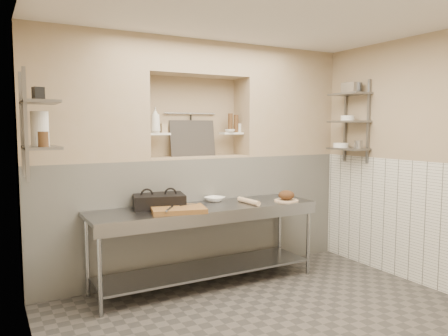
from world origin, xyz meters
TOP-DOWN VIEW (x-y plane):
  - floor at (0.00, 0.00)m, footprint 4.00×3.90m
  - ceiling at (0.00, 0.00)m, footprint 4.00×3.90m
  - wall_left at (-2.05, 0.00)m, footprint 0.10×3.90m
  - wall_right at (2.05, 0.00)m, footprint 0.10×3.90m
  - wall_back at (0.00, 2.00)m, footprint 4.00×0.10m
  - backwall_lower at (0.00, 1.75)m, footprint 4.00×0.40m
  - alcove_sill at (0.00, 1.75)m, footprint 1.30×0.40m
  - backwall_pillar_left at (-1.33, 1.75)m, footprint 1.35×0.40m
  - backwall_pillar_right at (1.33, 1.75)m, footprint 1.35×0.40m
  - backwall_header at (0.00, 1.75)m, footprint 1.30×0.40m
  - wainscot_left at (-1.99, 0.00)m, footprint 0.02×3.90m
  - wainscot_right at (1.99, 0.00)m, footprint 0.02×3.90m
  - alcove_shelf_left at (-0.50, 1.75)m, footprint 0.28×0.16m
  - alcove_shelf_right at (0.50, 1.75)m, footprint 0.28×0.16m
  - utensil_rail at (0.00, 1.92)m, footprint 0.70×0.02m
  - hanging_steel at (0.00, 1.90)m, footprint 0.02×0.02m
  - splash_panel at (0.00, 1.85)m, footprint 0.60×0.08m
  - shelf_rail_left_a at (-1.98, 1.25)m, footprint 0.03×0.03m
  - shelf_rail_left_b at (-1.98, 0.85)m, footprint 0.03×0.03m
  - wall_shelf_left_lower at (-1.84, 1.05)m, footprint 0.30×0.50m
  - wall_shelf_left_upper at (-1.84, 1.05)m, footprint 0.30×0.50m
  - shelf_rail_right_a at (1.98, 1.25)m, footprint 0.03×0.03m
  - shelf_rail_right_b at (1.98, 0.85)m, footprint 0.03×0.03m
  - wall_shelf_right_lower at (1.84, 1.05)m, footprint 0.30×0.50m
  - wall_shelf_right_mid at (1.84, 1.05)m, footprint 0.30×0.50m
  - wall_shelf_right_upper at (1.84, 1.05)m, footprint 0.30×0.50m
  - prep_table at (-0.15, 1.18)m, footprint 2.60×0.70m
  - panini_press at (-0.63, 1.36)m, footprint 0.62×0.51m
  - cutting_board at (-0.54, 1.04)m, footprint 0.63×0.51m
  - knife_blade at (-0.38, 1.13)m, footprint 0.24×0.08m
  - tongs at (-0.67, 0.97)m, footprint 0.16×0.21m
  - mixing_bowl at (0.09, 1.43)m, footprint 0.29×0.29m
  - rolling_pin at (0.35, 1.09)m, footprint 0.08×0.39m
  - bread_board at (0.84, 1.02)m, footprint 0.29×0.29m
  - bread_loaf at (0.84, 1.02)m, footprint 0.19×0.19m
  - bottle_soap at (-0.54, 1.71)m, footprint 0.15×0.15m
  - jar_alcove at (-0.40, 1.79)m, footprint 0.07×0.07m
  - bowl_alcove at (0.45, 1.70)m, footprint 0.16×0.16m
  - condiment_a at (0.56, 1.74)m, footprint 0.06×0.06m
  - condiment_b at (0.49, 1.77)m, footprint 0.06×0.06m
  - condiment_c at (0.63, 1.78)m, footprint 0.07×0.07m
  - jug_left at (-1.84, 1.12)m, footprint 0.15×0.15m
  - jar_left at (-1.84, 0.89)m, footprint 0.09×0.09m
  - box_left_upper at (-1.84, 1.13)m, footprint 0.11×0.11m
  - bowl_right at (1.84, 1.18)m, footprint 0.20×0.20m
  - canister_right at (1.84, 0.87)m, footprint 0.10×0.10m
  - bowl_right_mid at (1.84, 1.07)m, footprint 0.17×0.17m
  - basket_right at (1.84, 1.02)m, footprint 0.18×0.22m

SIDE VIEW (x-z plane):
  - floor at x=0.00m, z-range -0.10..0.00m
  - prep_table at x=-0.15m, z-range 0.19..1.09m
  - backwall_lower at x=0.00m, z-range 0.00..1.40m
  - wainscot_left at x=-1.99m, z-range 0.00..1.40m
  - wainscot_right at x=1.99m, z-range 0.00..1.40m
  - bread_board at x=0.84m, z-range 0.90..0.92m
  - cutting_board at x=-0.54m, z-range 0.90..0.95m
  - mixing_bowl at x=0.09m, z-range 0.90..0.96m
  - rolling_pin at x=0.35m, z-range 0.90..0.96m
  - knife_blade at x=-0.38m, z-range 0.95..0.95m
  - tongs at x=-0.67m, z-range 0.95..0.97m
  - bread_loaf at x=0.84m, z-range 0.92..1.03m
  - panini_press at x=-0.63m, z-range 0.90..1.05m
  - wall_left at x=-2.05m, z-range 0.00..2.80m
  - wall_right at x=2.05m, z-range 0.00..2.80m
  - wall_back at x=0.00m, z-range 0.00..2.80m
  - alcove_sill at x=0.00m, z-range 1.40..1.42m
  - wall_shelf_right_lower at x=1.84m, z-range 1.49..1.51m
  - bowl_right at x=1.84m, z-range 1.51..1.57m
  - canister_right at x=1.84m, z-range 1.51..1.61m
  - wall_shelf_left_lower at x=-1.84m, z-range 1.59..1.61m
  - splash_panel at x=0.00m, z-range 1.42..1.86m
  - jar_left at x=-1.84m, z-range 1.61..1.74m
  - alcove_shelf_left at x=-0.50m, z-range 1.69..1.71m
  - alcove_shelf_right at x=0.50m, z-range 1.69..1.71m
  - bowl_alcove at x=0.45m, z-range 1.71..1.75m
  - jug_left at x=-1.84m, z-range 1.61..1.92m
  - jar_alcove at x=-0.40m, z-range 1.71..1.82m
  - condiment_c at x=0.63m, z-range 1.71..1.83m
  - hanging_steel at x=0.00m, z-range 1.63..1.93m
  - shelf_rail_left_a at x=-1.98m, z-range 1.33..2.27m
  - shelf_rail_left_b at x=-1.98m, z-range 1.33..2.27m
  - condiment_a at x=0.56m, z-range 1.71..1.94m
  - condiment_b at x=0.49m, z-range 1.71..1.95m
  - shelf_rail_right_a at x=1.98m, z-range 1.33..2.38m
  - shelf_rail_right_b at x=1.98m, z-range 1.33..2.38m
  - wall_shelf_right_mid at x=1.84m, z-range 1.84..1.86m
  - bottle_soap at x=-0.54m, z-range 1.71..2.01m
  - bowl_right_mid at x=1.84m, z-range 1.86..1.93m
  - utensil_rail at x=0.00m, z-range 1.94..1.96m
  - wall_shelf_left_upper at x=-1.84m, z-range 1.99..2.01m
  - box_left_upper at x=-1.84m, z-range 2.01..2.14m
  - backwall_pillar_left at x=-1.33m, z-range 1.40..2.80m
  - backwall_pillar_right at x=1.33m, z-range 1.40..2.80m
  - wall_shelf_right_upper at x=1.84m, z-range 2.19..2.21m
  - basket_right at x=1.84m, z-range 2.21..2.34m
  - backwall_header at x=0.00m, z-range 2.40..2.80m
  - ceiling at x=0.00m, z-range 2.80..2.90m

